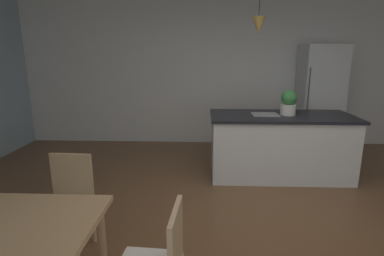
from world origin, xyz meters
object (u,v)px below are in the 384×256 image
object	(u,v)px
kitchen_island	(279,145)
refrigerator	(319,99)
potted_plant_on_island	(288,103)
chair_far_right	(67,201)

from	to	relation	value
kitchen_island	refrigerator	bearing A→B (deg)	53.02
refrigerator	potted_plant_on_island	xyz separation A→B (m)	(-0.91, -1.32, 0.13)
kitchen_island	potted_plant_on_island	size ratio (longest dim) A/B	5.72
refrigerator	potted_plant_on_island	bearing A→B (deg)	-124.64
chair_far_right	refrigerator	size ratio (longest dim) A/B	0.46
chair_far_right	potted_plant_on_island	bearing A→B (deg)	37.55
chair_far_right	kitchen_island	bearing A→B (deg)	38.53
chair_far_right	refrigerator	xyz separation A→B (m)	(3.28, 3.14, 0.47)
chair_far_right	potted_plant_on_island	xyz separation A→B (m)	(2.37, 1.82, 0.60)
chair_far_right	kitchen_island	xyz separation A→B (m)	(2.28, 1.82, -0.01)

